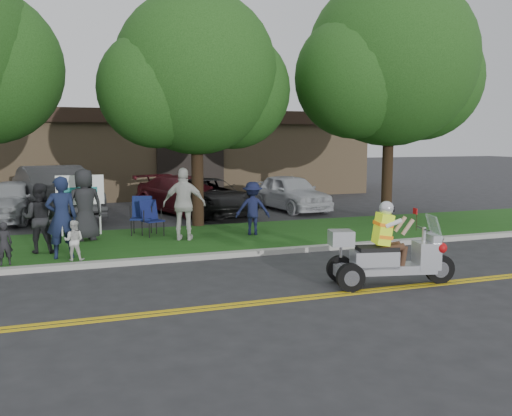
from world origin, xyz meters
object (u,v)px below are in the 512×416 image
object	(u,v)px
parked_car_left	(56,193)
parked_car_mid	(208,197)
parked_car_right	(184,195)
parked_car_far_right	(291,192)
trike_scooter	(387,256)
spectator_adult_right	(184,204)
spectator_adult_left	(62,217)
lawn_chair_b	(151,216)
spectator_adult_mid	(40,218)
parked_car_far_left	(11,200)
lawn_chair_a	(142,213)

from	to	relation	value
parked_car_left	parked_car_mid	bearing A→B (deg)	-24.89
parked_car_right	parked_car_far_right	xyz separation A→B (m)	(4.03, -0.50, 0.01)
trike_scooter	spectator_adult_right	xyz separation A→B (m)	(-2.72, 5.22, 0.49)
parked_car_left	spectator_adult_left	bearing A→B (deg)	-101.98
trike_scooter	lawn_chair_b	distance (m)	7.08
spectator_adult_mid	parked_car_far_left	bearing A→B (deg)	-63.37
trike_scooter	spectator_adult_left	size ratio (longest dim) A/B	1.34
spectator_adult_left	spectator_adult_right	bearing A→B (deg)	-159.45
lawn_chair_a	parked_car_left	distance (m)	5.19
parked_car_mid	parked_car_right	world-z (taller)	parked_car_right
parked_car_mid	parked_car_left	bearing A→B (deg)	159.00
lawn_chair_b	parked_car_far_left	distance (m)	6.19
spectator_adult_left	parked_car_left	xyz separation A→B (m)	(-0.24, 7.16, -0.12)
parked_car_right	parked_car_far_right	bearing A→B (deg)	-29.11
lawn_chair_b	spectator_adult_right	xyz separation A→B (m)	(0.74, -0.96, 0.40)
lawn_chair_b	parked_car_far_left	xyz separation A→B (m)	(-3.89, 4.81, 0.05)
spectator_adult_left	parked_car_mid	distance (m)	7.87
spectator_adult_right	parked_car_left	world-z (taller)	spectator_adult_right
spectator_adult_right	parked_car_far_left	world-z (taller)	spectator_adult_right
parked_car_far_right	lawn_chair_b	bearing A→B (deg)	-152.11
spectator_adult_right	parked_car_far_left	bearing A→B (deg)	-31.77
parked_car_mid	spectator_adult_mid	bearing A→B (deg)	-144.86
spectator_adult_mid	parked_car_far_left	size ratio (longest dim) A/B	0.39
lawn_chair_b	spectator_adult_right	bearing A→B (deg)	-73.28
spectator_adult_left	spectator_adult_right	world-z (taller)	spectator_adult_right
trike_scooter	parked_car_left	xyz separation A→B (m)	(-5.95, 11.13, 0.34)
lawn_chair_a	parked_car_right	world-z (taller)	parked_car_right
trike_scooter	lawn_chair_a	xyz separation A→B (m)	(-3.66, 6.48, 0.14)
spectator_adult_mid	parked_car_far_right	xyz separation A→B (m)	(8.68, 5.69, -0.22)
lawn_chair_b	parked_car_mid	xyz separation A→B (m)	(2.61, 3.96, 0.01)
lawn_chair_b	parked_car_right	distance (m)	5.15
parked_car_mid	parked_car_right	xyz separation A→B (m)	(-0.70, 0.82, 0.02)
spectator_adult_left	parked_car_mid	bearing A→B (deg)	-130.36
lawn_chair_b	parked_car_mid	world-z (taller)	parked_car_mid
lawn_chair_b	spectator_adult_mid	size ratio (longest dim) A/B	0.60
lawn_chair_a	lawn_chair_b	distance (m)	0.36
trike_scooter	spectator_adult_mid	distance (m)	7.83
lawn_chair_a	parked_car_far_left	xyz separation A→B (m)	(-3.69, 4.51, 0.01)
parked_car_far_left	parked_car_right	bearing A→B (deg)	11.23
trike_scooter	parked_car_right	distance (m)	11.07
parked_car_left	parked_car_far_left	bearing A→B (deg)	171.92
parked_car_right	parked_car_far_right	world-z (taller)	parked_car_far_right
trike_scooter	spectator_adult_right	distance (m)	5.91
spectator_adult_left	parked_car_right	size ratio (longest dim) A/B	0.39
spectator_adult_right	parked_car_far_right	distance (m)	7.40
trike_scooter	parked_car_far_right	xyz separation A→B (m)	(2.49, 10.46, 0.13)
spectator_adult_left	parked_car_far_right	world-z (taller)	spectator_adult_left
trike_scooter	lawn_chair_a	size ratio (longest dim) A/B	2.32
lawn_chair_a	spectator_adult_left	xyz separation A→B (m)	(-2.06, -2.51, 0.32)
lawn_chair_b	trike_scooter	bearing A→B (deg)	-81.39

